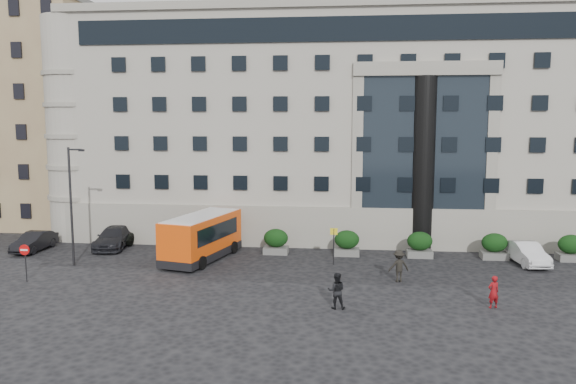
% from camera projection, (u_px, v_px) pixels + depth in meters
% --- Properties ---
extents(ground, '(120.00, 120.00, 0.00)m').
position_uv_depth(ground, '(240.00, 283.00, 33.80)').
color(ground, black).
rests_on(ground, ground).
extents(civic_building, '(44.00, 24.00, 18.00)m').
position_uv_depth(civic_building, '(343.00, 128.00, 53.77)').
color(civic_building, '#9E988B').
rests_on(civic_building, ground).
extents(entrance_column, '(1.80, 1.80, 13.00)m').
position_uv_depth(entrance_column, '(423.00, 164.00, 41.94)').
color(entrance_column, black).
rests_on(entrance_column, ground).
extents(apartment_near, '(14.00, 14.00, 20.00)m').
position_uv_depth(apartment_near, '(35.00, 118.00, 54.70)').
color(apartment_near, '#8C7151').
rests_on(apartment_near, ground).
extents(apartment_far, '(13.00, 13.00, 22.00)m').
position_uv_depth(apartment_far, '(89.00, 111.00, 72.64)').
color(apartment_far, brown).
rests_on(apartment_far, ground).
extents(hedge_a, '(1.80, 1.26, 1.84)m').
position_uv_depth(hedge_a, '(207.00, 240.00, 41.79)').
color(hedge_a, '#565654').
rests_on(hedge_a, ground).
extents(hedge_b, '(1.80, 1.26, 1.84)m').
position_uv_depth(hedge_b, '(276.00, 241.00, 41.26)').
color(hedge_b, '#565654').
rests_on(hedge_b, ground).
extents(hedge_c, '(1.80, 1.26, 1.84)m').
position_uv_depth(hedge_c, '(347.00, 243.00, 40.74)').
color(hedge_c, '#565654').
rests_on(hedge_c, ground).
extents(hedge_d, '(1.80, 1.26, 1.84)m').
position_uv_depth(hedge_d, '(420.00, 244.00, 40.21)').
color(hedge_d, '#565654').
rests_on(hedge_d, ground).
extents(hedge_e, '(1.80, 1.26, 1.84)m').
position_uv_depth(hedge_e, '(494.00, 246.00, 39.69)').
color(hedge_e, '#565654').
rests_on(hedge_e, ground).
extents(hedge_f, '(1.80, 1.26, 1.84)m').
position_uv_depth(hedge_f, '(571.00, 248.00, 39.17)').
color(hedge_f, '#565654').
rests_on(hedge_f, ground).
extents(street_lamp, '(1.16, 0.18, 8.00)m').
position_uv_depth(street_lamp, '(72.00, 202.00, 37.42)').
color(street_lamp, '#262628').
rests_on(street_lamp, ground).
extents(bus_stop_sign, '(0.50, 0.08, 2.52)m').
position_uv_depth(bus_stop_sign, '(334.00, 240.00, 37.97)').
color(bus_stop_sign, '#262628').
rests_on(bus_stop_sign, ground).
extents(no_entry_sign, '(0.64, 0.16, 2.32)m').
position_uv_depth(no_entry_sign, '(25.00, 255.00, 33.88)').
color(no_entry_sign, '#262628').
rests_on(no_entry_sign, ground).
extents(minibus, '(4.41, 7.99, 3.16)m').
position_uv_depth(minibus, '(202.00, 235.00, 39.42)').
color(minibus, '#E6480A').
rests_on(minibus, ground).
extents(red_truck, '(3.00, 5.53, 2.85)m').
position_uv_depth(red_truck, '(151.00, 209.00, 52.99)').
color(red_truck, maroon).
rests_on(red_truck, ground).
extents(parked_car_b, '(1.66, 4.38, 1.43)m').
position_uv_depth(parked_car_b, '(34.00, 241.00, 42.17)').
color(parked_car_b, black).
rests_on(parked_car_b, ground).
extents(parked_car_c, '(2.83, 5.63, 1.57)m').
position_uv_depth(parked_car_c, '(114.00, 237.00, 43.28)').
color(parked_car_c, black).
rests_on(parked_car_c, ground).
extents(parked_car_d, '(2.48, 5.12, 1.40)m').
position_uv_depth(parked_car_d, '(124.00, 233.00, 45.23)').
color(parked_car_d, black).
rests_on(parked_car_d, ground).
extents(white_taxi, '(2.10, 4.70, 1.50)m').
position_uv_depth(white_taxi, '(527.00, 253.00, 38.26)').
color(white_taxi, silver).
rests_on(white_taxi, ground).
extents(pedestrian_a, '(0.73, 0.60, 1.72)m').
position_uv_depth(pedestrian_a, '(493.00, 292.00, 29.27)').
color(pedestrian_a, maroon).
rests_on(pedestrian_a, ground).
extents(pedestrian_b, '(0.95, 0.75, 1.91)m').
position_uv_depth(pedestrian_b, '(336.00, 291.00, 29.16)').
color(pedestrian_b, black).
rests_on(pedestrian_b, ground).
extents(pedestrian_c, '(1.42, 1.06, 1.96)m').
position_uv_depth(pedestrian_c, '(399.00, 266.00, 34.03)').
color(pedestrian_c, black).
rests_on(pedestrian_c, ground).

